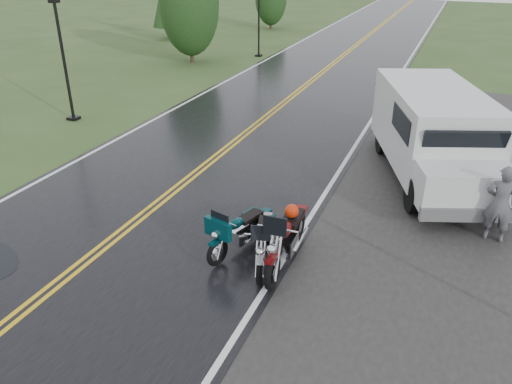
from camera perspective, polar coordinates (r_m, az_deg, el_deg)
ground at (r=11.40m, az=-17.18°, el=-6.31°), size 120.00×120.00×0.00m
road at (r=19.34m, az=1.23°, el=8.57°), size 8.00×100.00×0.04m
motorcycle_red at (r=9.32m, az=1.91°, el=-7.56°), size 0.99×2.49×1.45m
motorcycle_teal at (r=10.06m, az=-4.48°, el=-5.79°), size 1.25×2.11×1.17m
motorcycle_silver at (r=9.50m, az=0.47°, el=-7.72°), size 1.29×2.17×1.21m
van_white at (r=12.42m, az=18.09°, el=2.89°), size 4.45×6.80×2.50m
person_at_van at (r=12.01m, az=26.11°, el=-1.36°), size 0.68×0.47×1.77m
lamp_post_near_left at (r=19.76m, az=-21.15°, el=14.18°), size 0.40×0.40×4.66m
lamp_post_far_left at (r=30.41m, az=0.32°, el=19.23°), size 0.37×0.37×4.31m
tree_left_mid at (r=28.95m, az=-7.59°, el=19.45°), size 3.26×3.26×5.10m
tree_left_far at (r=41.27m, az=1.72°, el=20.74°), size 2.46×2.46×3.78m
pine_left_far at (r=36.84m, az=-9.97°, el=20.56°), size 2.34×2.34×4.87m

